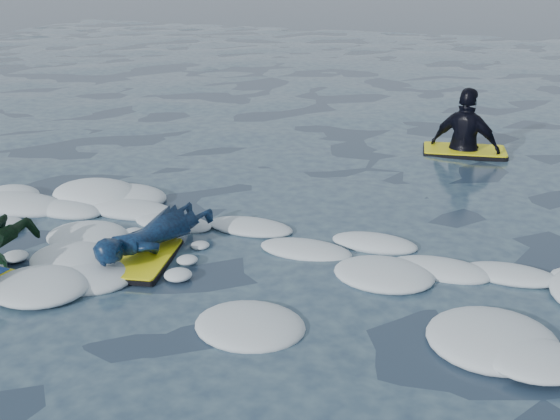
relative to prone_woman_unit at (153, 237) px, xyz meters
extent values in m
plane|color=#1A283E|center=(-0.10, -0.73, -0.21)|extent=(120.00, 120.00, 0.00)
cube|color=black|center=(0.00, -0.22, -0.17)|extent=(0.76, 1.13, 0.05)
cube|color=#FFF615|center=(0.00, -0.22, -0.14)|extent=(0.73, 1.10, 0.02)
imported|color=navy|center=(0.00, 0.03, 0.02)|extent=(0.88, 1.64, 0.37)
cube|color=black|center=(2.63, 4.99, -0.17)|extent=(1.36, 0.90, 0.06)
cube|color=#FFF615|center=(2.63, 4.99, -0.12)|extent=(1.33, 0.87, 0.02)
imported|color=black|center=(2.63, 4.99, -0.11)|extent=(1.18, 0.70, 1.89)
camera|label=1|loc=(3.60, -5.87, 2.87)|focal=45.00mm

